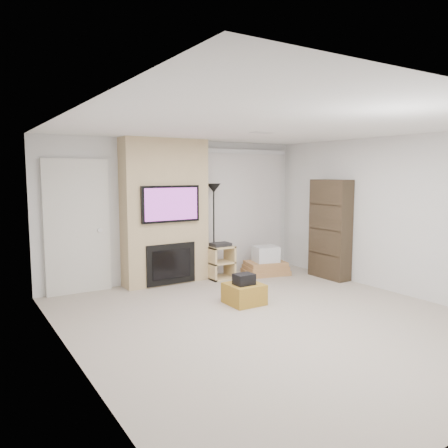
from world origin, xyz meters
TOP-DOWN VIEW (x-y plane):
  - floor at (0.00, 0.00)m, footprint 5.00×5.50m
  - ceiling at (0.00, 0.00)m, footprint 5.00×5.50m
  - wall_back at (0.00, 2.75)m, footprint 5.00×0.00m
  - wall_left at (-2.50, 0.00)m, footprint 0.00×5.50m
  - wall_right at (2.50, 0.00)m, footprint 0.00×5.50m
  - hvac_vent at (0.40, 0.80)m, footprint 0.35×0.18m
  - ottoman at (0.09, 0.79)m, footprint 0.50×0.50m
  - black_bag at (0.06, 0.75)m, footprint 0.28×0.22m
  - fireplace_wall at (-0.35, 2.54)m, footprint 1.50×0.47m
  - entry_door at (-1.80, 2.71)m, footprint 1.02×0.11m
  - vertical_blinds at (1.40, 2.70)m, footprint 1.98×0.10m
  - floor_lamp at (0.57, 2.46)m, footprint 0.26×0.26m
  - av_stand at (0.62, 2.29)m, footprint 0.45×0.38m
  - box_stack at (1.53, 2.13)m, footprint 0.92×0.77m
  - bookshelf at (2.34, 1.28)m, footprint 0.30×0.80m

SIDE VIEW (x-z plane):
  - floor at x=0.00m, z-range 0.00..0.00m
  - ottoman at x=0.09m, z-range 0.00..0.30m
  - box_stack at x=1.53m, z-range -0.06..0.47m
  - av_stand at x=0.62m, z-range 0.02..0.68m
  - black_bag at x=0.06m, z-range 0.30..0.46m
  - bookshelf at x=2.34m, z-range 0.00..1.80m
  - entry_door at x=-1.80m, z-range -0.02..2.12m
  - fireplace_wall at x=-0.35m, z-range -0.01..2.49m
  - wall_back at x=0.00m, z-range 0.00..2.50m
  - wall_left at x=-2.50m, z-range 0.00..2.50m
  - wall_right at x=2.50m, z-range 0.00..2.50m
  - vertical_blinds at x=1.40m, z-range 0.09..2.46m
  - floor_lamp at x=0.57m, z-range 0.50..2.22m
  - hvac_vent at x=0.40m, z-range 2.49..2.50m
  - ceiling at x=0.00m, z-range 2.50..2.50m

